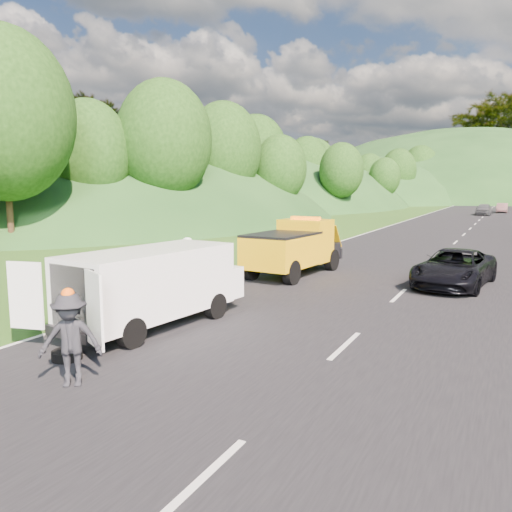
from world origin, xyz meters
The scene contains 15 objects.
ground centered at (0.00, 0.00, 0.00)m, with size 320.00×320.00×0.00m, color #38661E.
road_surface centered at (3.00, 40.00, 0.01)m, with size 14.00×200.00×0.02m, color black.
tree_line_left centered at (-19.00, 60.00, 0.00)m, with size 14.00×140.00×14.00m, color #2F5D1B, non-canonical shape.
tow_truck centered at (-1.71, 6.09, 1.16)m, with size 2.48×5.68×2.38m.
white_van centered at (-1.93, -2.68, 1.17)m, with size 3.17×6.04×2.07m.
woman centered at (-4.01, 1.85, 0.00)m, with size 0.67×0.49×1.83m, color white.
child centered at (-1.40, -0.60, 0.00)m, with size 0.45×0.35×0.92m, color tan.
worker centered at (-0.78, -6.55, 0.00)m, with size 1.13×0.65×1.75m, color black.
suitcase centered at (-4.39, 0.25, 0.31)m, with size 0.38×0.21×0.62m, color #615C49.
spare_tire centered at (-1.97, -5.61, 0.00)m, with size 0.63×0.63×0.20m, color black.
passing_suv centered at (4.47, 6.53, 0.00)m, with size 2.25×4.87×1.35m, color black.
dist_car_a centered at (2.84, 56.90, 0.00)m, with size 1.77×4.39×1.50m, color #444649.
dist_car_b centered at (4.77, 64.59, 0.00)m, with size 1.39×3.97×1.31m, color brown.
dist_car_c centered at (3.51, 93.42, 0.00)m, with size 1.79×4.41×1.28m, color brown.
dist_car_d centered at (1.49, 101.31, 0.00)m, with size 1.77×4.39×1.50m, color gray.
Camera 1 is at (6.28, -12.81, 3.67)m, focal length 35.00 mm.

